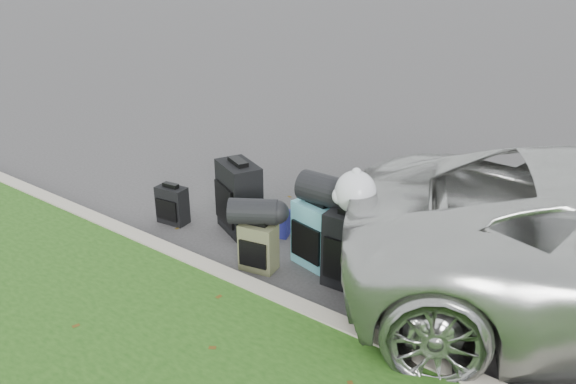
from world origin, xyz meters
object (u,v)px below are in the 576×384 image
Objects in this scene: tote_navy at (278,223)px; suitcase_small_black at (172,205)px; suitcase_large_black_right at (352,251)px; suitcase_olive at (259,247)px; suitcase_teal at (317,235)px; suitcase_large_black_left at (239,198)px; tote_green at (244,192)px.

suitcase_small_black is at bearing -177.33° from tote_navy.
suitcase_large_black_right is 1.33m from tote_navy.
suitcase_olive reaches higher than suitcase_small_black.
suitcase_teal is (1.94, 0.21, 0.12)m from suitcase_small_black.
suitcase_teal is 2.38× the size of tote_navy.
suitcase_large_black_right is at bearing -3.98° from suitcase_teal.
suitcase_teal is at bearing -41.72° from tote_navy.
suitcase_small_black is 0.60× the size of suitcase_large_black_right.
suitcase_large_black_left is 0.93m from suitcase_olive.
suitcase_teal reaches higher than tote_navy.
suitcase_small_black is 1.96m from suitcase_teal.
suitcase_large_black_left reaches higher than tote_green.
tote_navy is at bearing 46.71° from suitcase_large_black_left.
tote_navy is at bearing 157.52° from suitcase_large_black_right.
suitcase_olive is 0.97m from suitcase_large_black_right.
tote_navy is (0.86, -0.41, -0.03)m from tote_green.
suitcase_teal is (0.42, 0.43, 0.09)m from suitcase_olive.
suitcase_large_black_left is 1.09× the size of suitcase_large_black_right.
suitcase_teal is at bearing 33.05° from suitcase_olive.
tote_navy is at bearing -27.29° from tote_green.
suitcase_large_black_right reaches higher than suitcase_teal.
suitcase_large_black_left is 1.17m from suitcase_teal.
suitcase_small_black is at bearing -112.52° from tote_green.
tote_green is at bearing 151.69° from suitcase_large_black_left.
suitcase_large_black_right is (0.49, -0.14, 0.03)m from suitcase_teal.
tote_green is at bearing 124.27° from suitcase_olive.
suitcase_small_black is at bearing 159.78° from suitcase_olive.
tote_navy is (-0.32, 0.72, -0.11)m from suitcase_olive.
suitcase_olive reaches higher than tote_navy.
tote_green is at bearing 62.00° from suitcase_small_black.
suitcase_large_black_right is at bearing -5.93° from suitcase_small_black.
suitcase_large_black_left is 1.66× the size of suitcase_olive.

